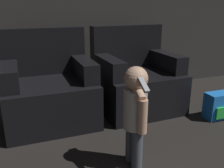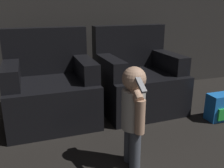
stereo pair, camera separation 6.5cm
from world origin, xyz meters
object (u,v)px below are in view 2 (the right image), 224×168
armchair_left (51,89)px  armchair_right (138,81)px  person_toddler (134,110)px  toy_backpack (220,107)px

armchair_left → armchair_right: (1.00, -0.00, 0.00)m
armchair_left → armchair_right: bearing=-0.4°
person_toddler → toy_backpack: person_toddler is taller
armchair_right → toy_backpack: 0.95m
armchair_left → armchair_right: size_ratio=1.00×
person_toddler → toy_backpack: (1.20, 0.44, -0.32)m
armchair_left → person_toddler: (0.50, -1.03, 0.13)m
toy_backpack → person_toddler: bearing=-160.1°
person_toddler → armchair_right: bearing=151.0°
armchair_left → toy_backpack: armchair_left is taller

